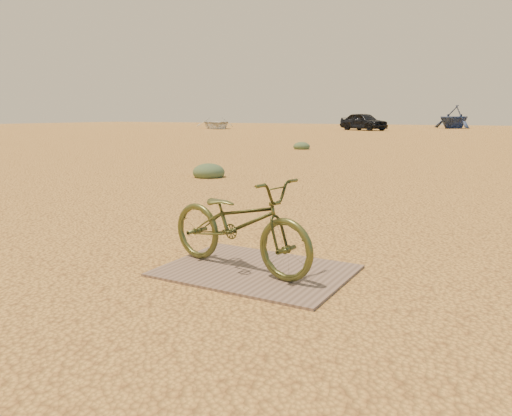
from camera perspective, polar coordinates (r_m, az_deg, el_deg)
The scene contains 8 objects.
ground at distance 4.39m, azimuth -7.24°, elevation -6.73°, with size 120.00×120.00×0.00m, color gold.
plywood_board at distance 4.23m, azimuth -0.00°, elevation -7.16°, with size 1.52×1.13×0.02m, color #7E6556.
bicycle at distance 4.15m, azimuth -1.95°, elevation -1.77°, with size 0.52×1.49×0.78m, color #474D23.
car at distance 41.69m, azimuth 12.19°, elevation 9.65°, with size 1.67×4.15×1.41m, color black.
boat_near_left at distance 45.43m, azimuth -4.60°, elevation 9.64°, with size 3.36×4.71×0.98m, color beige.
boat_far_left at distance 49.27m, azimuth 21.72°, elevation 9.67°, with size 3.45×4.00×2.11m, color navy.
kale_a at distance 10.56m, azimuth -5.42°, elevation 3.54°, with size 0.68×0.68×0.37m, color #566C47.
kale_c at distance 19.02m, azimuth 5.23°, elevation 6.72°, with size 0.63×0.63×0.35m, color #566C47.
Camera 1 is at (2.51, -3.35, 1.31)m, focal length 35.00 mm.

